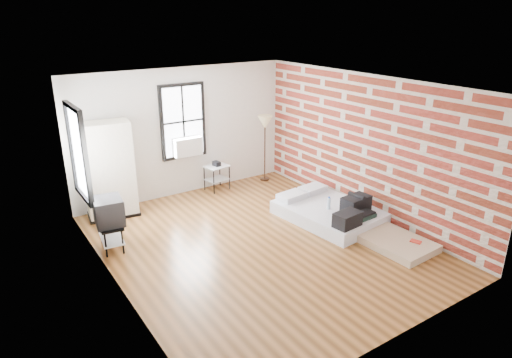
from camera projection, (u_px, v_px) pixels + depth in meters
ground at (259, 244)px, 8.12m from camera, size 6.00×6.00×0.00m
room_shell at (259, 143)px, 7.92m from camera, size 5.02×6.02×2.80m
mattress_main at (330, 211)px, 9.02m from camera, size 1.64×2.10×0.63m
mattress_bare at (378, 233)px, 8.28m from camera, size 0.98×1.74×0.37m
wardrobe at (109, 170)px, 8.93m from camera, size 1.04×0.69×1.93m
side_table at (217, 171)px, 10.42m from camera, size 0.58×0.49×0.68m
floor_lamp at (265, 126)px, 10.72m from camera, size 0.34×0.34×1.59m
tv_stand at (109, 213)px, 7.75m from camera, size 0.53×0.71×0.94m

